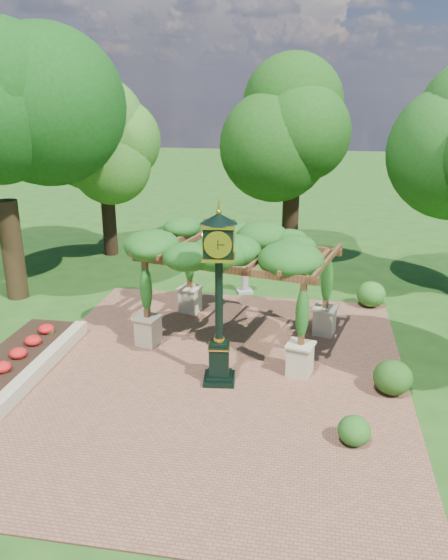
# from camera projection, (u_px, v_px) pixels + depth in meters

# --- Properties ---
(ground) EXTENTS (120.00, 120.00, 0.00)m
(ground) POSITION_uv_depth(u_px,v_px,m) (207.00, 396.00, 13.56)
(ground) COLOR #1E4714
(ground) RESTS_ON ground
(brick_plaza) EXTENTS (10.00, 12.00, 0.04)m
(brick_plaza) POSITION_uv_depth(u_px,v_px,m) (214.00, 376.00, 14.49)
(brick_plaza) COLOR brown
(brick_plaza) RESTS_ON ground
(border_wall) EXTENTS (0.35, 5.00, 0.40)m
(border_wall) POSITION_uv_depth(u_px,v_px,m) (44.00, 364.00, 14.70)
(border_wall) COLOR #C6B793
(border_wall) RESTS_ON ground
(flower_bed) EXTENTS (1.50, 5.00, 0.36)m
(flower_bed) POSITION_uv_depth(u_px,v_px,m) (13.00, 362.00, 14.85)
(flower_bed) COLOR red
(flower_bed) RESTS_ON ground
(pedestal_clock) EXTENTS (0.99, 0.99, 4.53)m
(pedestal_clock) POSITION_uv_depth(u_px,v_px,m) (219.00, 284.00, 13.31)
(pedestal_clock) COLOR black
(pedestal_clock) RESTS_ON brick_plaza
(pergola) EXTENTS (6.00, 4.50, 3.38)m
(pergola) POSITION_uv_depth(u_px,v_px,m) (239.00, 252.00, 15.70)
(pergola) COLOR beige
(pergola) RESTS_ON brick_plaza
(sundial) EXTENTS (0.72, 0.72, 1.01)m
(sundial) POSITION_uv_depth(u_px,v_px,m) (245.00, 281.00, 20.39)
(sundial) COLOR #9C9C94
(sundial) RESTS_ON ground
(shrub_front) EXTENTS (0.76, 0.76, 0.64)m
(shrub_front) POSITION_uv_depth(u_px,v_px,m) (354.00, 430.00, 11.58)
(shrub_front) COLOR #215618
(shrub_front) RESTS_ON brick_plaza
(shrub_mid) EXTENTS (1.06, 1.06, 0.86)m
(shrub_mid) POSITION_uv_depth(u_px,v_px,m) (393.00, 377.00, 13.50)
(shrub_mid) COLOR #1F4914
(shrub_mid) RESTS_ON brick_plaza
(shrub_back) EXTENTS (1.23, 1.23, 0.89)m
(shrub_back) POSITION_uv_depth(u_px,v_px,m) (371.00, 294.00, 18.97)
(shrub_back) COLOR #27621C
(shrub_back) RESTS_ON brick_plaza
(tree_west_far) EXTENTS (3.77, 3.77, 7.70)m
(tree_west_far) POSITION_uv_depth(u_px,v_px,m) (103.00, 137.00, 23.61)
(tree_west_far) COLOR black
(tree_west_far) RESTS_ON ground
(tree_north) EXTENTS (4.33, 4.33, 7.88)m
(tree_north) POSITION_uv_depth(u_px,v_px,m) (294.00, 135.00, 23.00)
(tree_north) COLOR black
(tree_north) RESTS_ON ground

